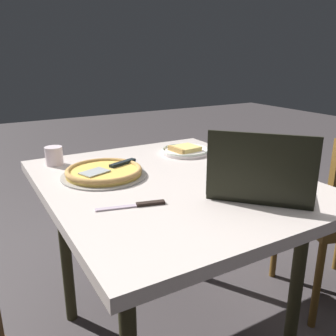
# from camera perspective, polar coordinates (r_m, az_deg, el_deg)

# --- Properties ---
(dining_table) EXTENTS (1.09, 0.92, 0.75)m
(dining_table) POSITION_cam_1_polar(r_m,az_deg,el_deg) (1.39, 0.61, -4.77)
(dining_table) COLOR beige
(dining_table) RESTS_ON ground_plane
(laptop) EXTENTS (0.40, 0.39, 0.23)m
(laptop) POSITION_cam_1_polar(r_m,az_deg,el_deg) (1.22, 14.54, -2.33)
(laptop) COLOR black
(laptop) RESTS_ON dining_table
(pizza_plate) EXTENTS (0.24, 0.24, 0.04)m
(pizza_plate) POSITION_cam_1_polar(r_m,az_deg,el_deg) (1.72, 2.75, 2.82)
(pizza_plate) COLOR white
(pizza_plate) RESTS_ON dining_table
(pizza_tray) EXTENTS (0.33, 0.33, 0.04)m
(pizza_tray) POSITION_cam_1_polar(r_m,az_deg,el_deg) (1.41, -10.19, -0.60)
(pizza_tray) COLOR #A29D98
(pizza_tray) RESTS_ON dining_table
(table_knife) EXTENTS (0.07, 0.22, 0.01)m
(table_knife) POSITION_cam_1_polar(r_m,az_deg,el_deg) (1.12, -4.84, -5.92)
(table_knife) COLOR #C6B1C3
(table_knife) RESTS_ON dining_table
(drink_cup) EXTENTS (0.07, 0.07, 0.08)m
(drink_cup) POSITION_cam_1_polar(r_m,az_deg,el_deg) (1.60, -17.77, 1.90)
(drink_cup) COLOR silver
(drink_cup) RESTS_ON dining_table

